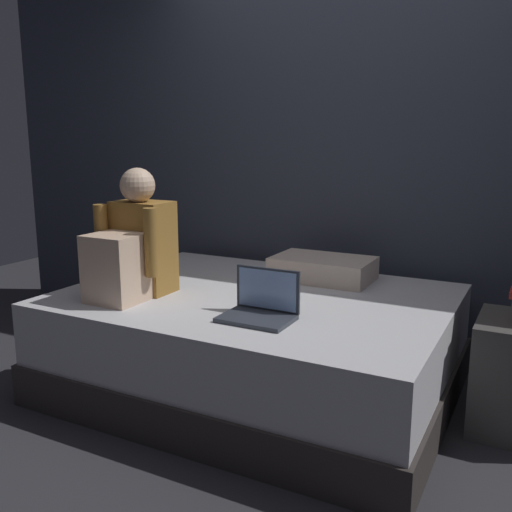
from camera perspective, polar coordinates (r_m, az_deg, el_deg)
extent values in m
plane|color=#2D2D33|center=(2.83, 0.79, -16.28)|extent=(8.00, 8.00, 0.00)
cube|color=#383D4C|center=(3.61, 9.70, 11.91)|extent=(5.60, 0.10, 2.70)
cube|color=#332D2B|center=(3.11, 0.00, -11.43)|extent=(2.00, 1.50, 0.21)
cube|color=silver|center=(3.01, 0.00, -6.76)|extent=(1.96, 1.46, 0.32)
cube|color=olive|center=(3.03, -11.27, 0.91)|extent=(0.30, 0.20, 0.48)
sphere|color=beige|center=(2.96, -11.89, 7.00)|extent=(0.18, 0.18, 0.18)
cube|color=beige|center=(2.88, -13.96, -1.20)|extent=(0.26, 0.24, 0.34)
cylinder|color=olive|center=(3.02, -15.36, 1.84)|extent=(0.07, 0.07, 0.34)
cylinder|color=olive|center=(2.81, -10.56, 1.35)|extent=(0.07, 0.07, 0.34)
cube|color=#333842|center=(2.53, 0.02, -6.37)|extent=(0.32, 0.22, 0.02)
cube|color=#333842|center=(2.60, 1.20, -3.36)|extent=(0.32, 0.01, 0.20)
cube|color=#8CB2EA|center=(2.59, 1.12, -3.40)|extent=(0.29, 0.00, 0.18)
cube|color=beige|center=(3.27, 6.80, -1.26)|extent=(0.56, 0.36, 0.13)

